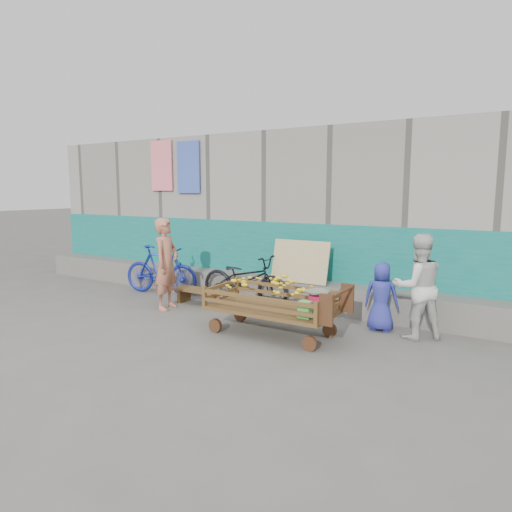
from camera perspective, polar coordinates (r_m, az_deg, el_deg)
The scene contains 9 objects.
ground at distance 6.02m, azimuth -6.75°, elevation -10.83°, with size 80.00×80.00×0.00m, color #585650.
building_wall at distance 9.22m, azimuth 8.90°, elevation 5.07°, with size 12.00×3.50×3.00m.
banana_cart at distance 6.21m, azimuth 1.71°, elevation -4.94°, with size 1.89×0.86×0.81m.
bench at distance 7.91m, azimuth -6.64°, elevation -4.70°, with size 1.07×0.32×0.27m.
vendor_man at distance 7.65m, azimuth -11.15°, elevation -0.98°, with size 0.55×0.36×1.51m, color #B96E53.
woman at distance 6.39m, azimuth 19.57°, elevation -3.60°, with size 0.68×0.53×1.40m, color silver.
child at distance 6.62m, azimuth 15.40°, elevation -4.91°, with size 0.48×0.31×0.97m, color #2C3297.
bicycle_dark at distance 7.83m, azimuth -1.43°, elevation -2.96°, with size 0.58×1.67×0.88m, color black.
bicycle_blue at distance 8.82m, azimuth -11.81°, elevation -1.71°, with size 0.43×1.54×0.93m, color navy.
Camera 1 is at (3.54, -4.45, 1.96)m, focal length 32.00 mm.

